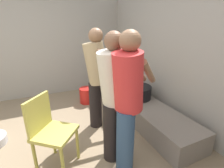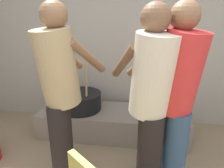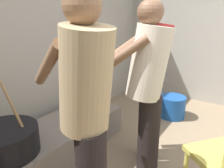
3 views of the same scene
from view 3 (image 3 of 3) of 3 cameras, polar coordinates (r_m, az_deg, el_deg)
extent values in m
cube|color=#9E998E|center=(2.57, -22.35, 9.81)|extent=(5.08, 0.20, 2.27)
cube|color=slate|center=(2.37, -16.40, -15.34)|extent=(1.88, 0.60, 0.33)
cylinder|color=black|center=(2.03, -26.32, -13.36)|extent=(0.54, 0.54, 0.22)
cylinder|color=#937047|center=(1.94, -25.20, -4.39)|extent=(0.07, 0.25, 0.51)
cylinder|color=navy|center=(2.27, 10.01, -10.16)|extent=(0.20, 0.20, 0.75)
cylinder|color=red|center=(2.04, 10.19, 7.06)|extent=(0.47, 0.49, 0.65)
sphere|color=brown|center=(2.01, 10.53, 18.35)|extent=(0.21, 0.21, 0.21)
cylinder|color=brown|center=(2.12, 3.24, 9.50)|extent=(0.34, 0.41, 0.35)
cylinder|color=brown|center=(1.85, 4.31, 8.34)|extent=(0.34, 0.41, 0.35)
cylinder|color=tan|center=(1.24, -6.90, 0.90)|extent=(0.42, 0.47, 0.65)
sphere|color=brown|center=(1.20, -7.87, 19.76)|extent=(0.21, 0.21, 0.21)
cylinder|color=brown|center=(1.48, -6.57, 6.31)|extent=(0.24, 0.46, 0.35)
cylinder|color=brown|center=(1.38, -16.51, 4.88)|extent=(0.24, 0.46, 0.35)
cylinder|color=black|center=(2.08, 9.58, -13.01)|extent=(0.20, 0.20, 0.75)
cylinder|color=beige|center=(1.83, 9.70, 5.60)|extent=(0.43, 0.47, 0.64)
sphere|color=brown|center=(1.79, 10.03, 18.06)|extent=(0.21, 0.21, 0.21)
cylinder|color=brown|center=(1.96, 2.95, 8.54)|extent=(0.26, 0.44, 0.35)
cylinder|color=brown|center=(1.69, 2.12, 7.15)|extent=(0.26, 0.44, 0.35)
cylinder|color=#B2A847|center=(2.13, 26.46, -18.83)|extent=(0.04, 0.04, 0.44)
cube|color=#B2A847|center=(1.80, 27.23, -16.89)|extent=(0.56, 0.56, 0.04)
cylinder|color=#194C99|center=(3.30, 15.66, -5.76)|extent=(0.36, 0.36, 0.31)
camera|label=1|loc=(3.17, 34.85, 17.32)|focal=25.85mm
camera|label=2|loc=(1.67, 56.94, 9.55)|focal=30.59mm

